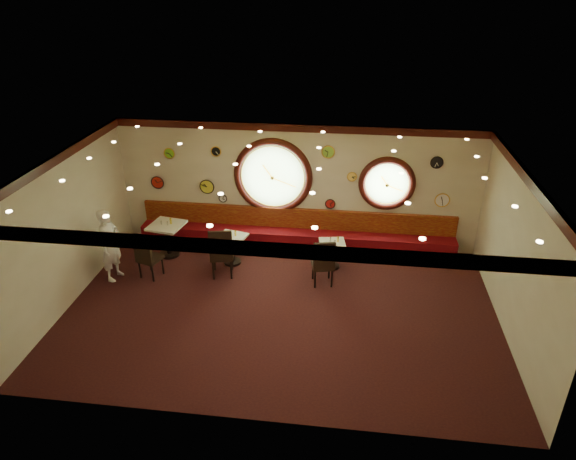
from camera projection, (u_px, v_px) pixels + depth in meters
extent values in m
cube|color=black|center=(281.00, 310.00, 10.85)|extent=(9.00, 6.00, 0.00)
cube|color=gold|center=(279.00, 167.00, 9.40)|extent=(9.00, 6.00, 0.02)
cube|color=beige|center=(297.00, 187.00, 12.78)|extent=(9.00, 0.02, 3.20)
cube|color=beige|center=(251.00, 341.00, 7.47)|extent=(9.00, 0.02, 3.20)
cube|color=beige|center=(65.00, 230.00, 10.63)|extent=(0.02, 6.00, 3.20)
cube|color=beige|center=(517.00, 258.00, 9.62)|extent=(0.02, 6.00, 3.20)
cube|color=black|center=(297.00, 128.00, 12.05)|extent=(9.00, 0.10, 0.18)
cube|color=black|center=(248.00, 248.00, 6.83)|extent=(9.00, 0.10, 0.18)
cube|color=black|center=(53.00, 161.00, 9.95)|extent=(0.10, 6.00, 0.18)
cube|color=black|center=(532.00, 183.00, 8.94)|extent=(0.10, 6.00, 0.18)
cube|color=black|center=(295.00, 245.00, 13.21)|extent=(8.00, 0.55, 0.20)
cube|color=#5E0810|center=(295.00, 236.00, 13.10)|extent=(8.00, 0.55, 0.30)
cube|color=#63070A|center=(296.00, 218.00, 13.11)|extent=(8.00, 0.10, 0.55)
cylinder|color=#A1D580|center=(273.00, 176.00, 12.73)|extent=(1.66, 0.02, 1.66)
torus|color=black|center=(273.00, 177.00, 12.72)|extent=(1.98, 0.18, 1.98)
torus|color=gold|center=(273.00, 177.00, 12.69)|extent=(1.61, 0.03, 1.61)
cylinder|color=#A1D580|center=(387.00, 183.00, 12.44)|extent=(1.10, 0.02, 1.10)
torus|color=black|center=(387.00, 184.00, 12.43)|extent=(1.38, 0.18, 1.38)
torus|color=gold|center=(387.00, 184.00, 12.40)|extent=(1.09, 0.03, 1.09)
cylinder|color=#78CA28|center=(169.00, 153.00, 12.77)|extent=(0.26, 0.03, 0.26)
cylinder|color=white|center=(223.00, 198.00, 13.14)|extent=(0.20, 0.03, 0.20)
cylinder|color=red|center=(330.00, 204.00, 12.83)|extent=(0.24, 0.03, 0.24)
cylinder|color=black|center=(437.00, 162.00, 12.01)|extent=(0.28, 0.03, 0.28)
cylinder|color=#FFD454|center=(352.00, 177.00, 12.44)|extent=(0.22, 0.03, 0.22)
cylinder|color=white|center=(442.00, 200.00, 12.41)|extent=(0.34, 0.03, 0.34)
cylinder|color=black|center=(216.00, 151.00, 12.59)|extent=(0.24, 0.03, 0.24)
cylinder|color=#81BA3A|center=(328.00, 152.00, 12.23)|extent=(0.30, 0.03, 0.30)
cylinder|color=yellow|center=(207.00, 187.00, 13.05)|extent=(0.36, 0.03, 0.36)
cylinder|color=red|center=(158.00, 182.00, 13.17)|extent=(0.32, 0.03, 0.32)
cylinder|color=black|center=(170.00, 254.00, 12.94)|extent=(0.49, 0.49, 0.07)
cylinder|color=black|center=(168.00, 240.00, 12.76)|extent=(0.13, 0.13, 0.78)
cube|color=white|center=(166.00, 225.00, 12.58)|extent=(0.90, 0.90, 0.06)
cylinder|color=black|center=(233.00, 262.00, 12.59)|extent=(0.41, 0.41, 0.06)
cylinder|color=black|center=(232.00, 250.00, 12.44)|extent=(0.11, 0.11, 0.66)
cube|color=white|center=(231.00, 238.00, 12.29)|extent=(0.80, 0.80, 0.05)
cylinder|color=black|center=(331.00, 266.00, 12.41)|extent=(0.38, 0.38, 0.05)
cylinder|color=black|center=(332.00, 255.00, 12.27)|extent=(0.10, 0.10, 0.60)
cube|color=white|center=(332.00, 244.00, 12.13)|extent=(0.70, 0.70, 0.04)
cube|color=black|center=(150.00, 258.00, 11.86)|extent=(0.59, 0.59, 0.08)
cube|color=black|center=(142.00, 249.00, 11.54)|extent=(0.46, 0.21, 0.61)
cube|color=black|center=(222.00, 255.00, 11.89)|extent=(0.62, 0.62, 0.09)
cube|color=black|center=(221.00, 245.00, 11.51)|extent=(0.53, 0.17, 0.69)
cube|color=black|center=(323.00, 265.00, 11.58)|extent=(0.57, 0.57, 0.08)
cube|color=black|center=(324.00, 256.00, 11.23)|extent=(0.48, 0.16, 0.63)
cylinder|color=#BCBCC1|center=(161.00, 223.00, 12.55)|extent=(0.03, 0.03, 0.09)
cylinder|color=silver|center=(229.00, 235.00, 12.25)|extent=(0.04, 0.04, 0.11)
cylinder|color=silver|center=(330.00, 240.00, 12.14)|extent=(0.04, 0.04, 0.11)
cylinder|color=silver|center=(167.00, 223.00, 12.51)|extent=(0.03, 0.03, 0.09)
cylinder|color=silver|center=(231.00, 235.00, 12.24)|extent=(0.04, 0.04, 0.10)
cylinder|color=silver|center=(335.00, 242.00, 12.04)|extent=(0.04, 0.04, 0.11)
cylinder|color=yellow|center=(171.00, 221.00, 12.56)|extent=(0.05, 0.05, 0.15)
cylinder|color=yellow|center=(235.00, 233.00, 12.29)|extent=(0.05, 0.05, 0.15)
cylinder|color=gold|center=(338.00, 239.00, 12.13)|extent=(0.04, 0.04, 0.14)
imported|color=white|center=(110.00, 245.00, 11.61)|extent=(0.52, 0.69, 1.72)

